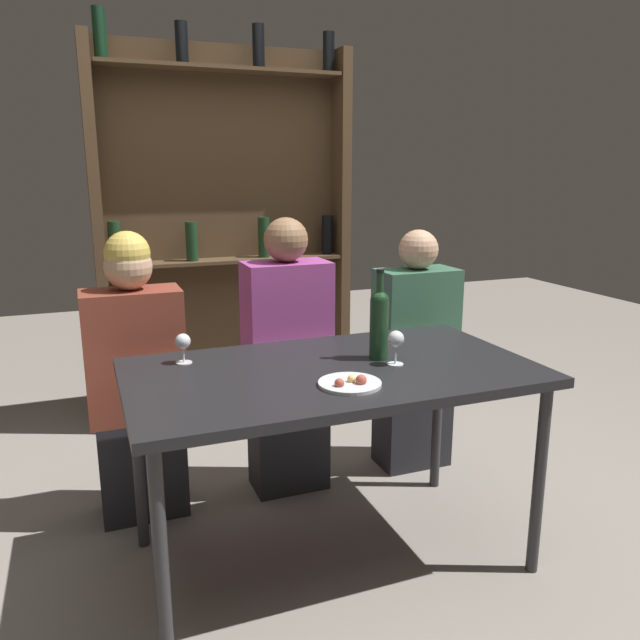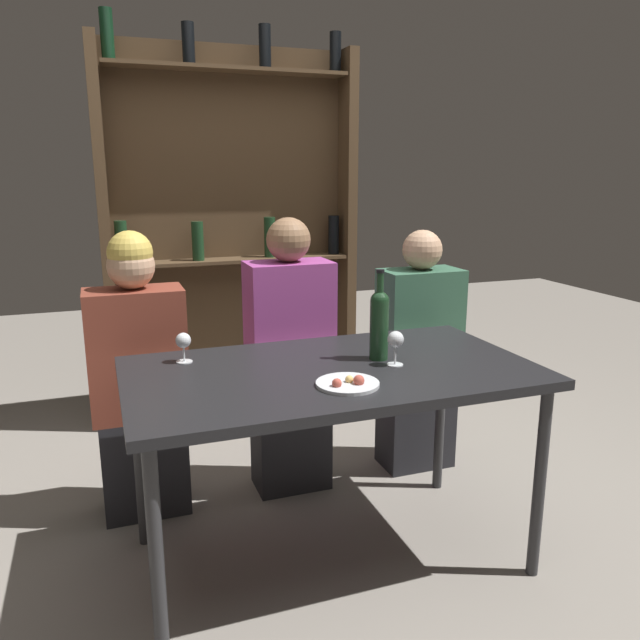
% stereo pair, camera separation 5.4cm
% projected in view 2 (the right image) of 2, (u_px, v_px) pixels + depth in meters
% --- Properties ---
extents(ground_plane, '(10.00, 10.00, 0.00)m').
position_uv_depth(ground_plane, '(331.00, 557.00, 2.44)').
color(ground_plane, gray).
extents(dining_table, '(1.47, 0.82, 0.78)m').
position_uv_depth(dining_table, '(331.00, 384.00, 2.27)').
color(dining_table, black).
rests_on(dining_table, ground_plane).
extents(wine_rack_wall, '(1.49, 0.21, 2.27)m').
position_uv_depth(wine_rack_wall, '(232.00, 227.00, 3.69)').
color(wine_rack_wall, '#4C3823').
rests_on(wine_rack_wall, ground_plane).
extents(wine_bottle, '(0.07, 0.07, 0.34)m').
position_uv_depth(wine_bottle, '(379.00, 321.00, 2.32)').
color(wine_bottle, '#19381E').
rests_on(wine_bottle, dining_table).
extents(wine_glass_0, '(0.06, 0.06, 0.13)m').
position_uv_depth(wine_glass_0, '(396.00, 341.00, 2.26)').
color(wine_glass_0, silver).
rests_on(wine_glass_0, dining_table).
extents(wine_glass_1, '(0.06, 0.06, 0.11)m').
position_uv_depth(wine_glass_1, '(183.00, 342.00, 2.30)').
color(wine_glass_1, silver).
rests_on(wine_glass_1, dining_table).
extents(food_plate_0, '(0.21, 0.21, 0.04)m').
position_uv_depth(food_plate_0, '(348.00, 383.00, 2.06)').
color(food_plate_0, silver).
rests_on(food_plate_0, dining_table).
extents(seated_person_left, '(0.40, 0.22, 1.24)m').
position_uv_depth(seated_person_left, '(139.00, 383.00, 2.64)').
color(seated_person_left, '#26262B').
rests_on(seated_person_left, ground_plane).
extents(seated_person_center, '(0.38, 0.22, 1.27)m').
position_uv_depth(seated_person_center, '(290.00, 365.00, 2.86)').
color(seated_person_center, '#26262B').
rests_on(seated_person_center, ground_plane).
extents(seated_person_right, '(0.39, 0.22, 1.20)m').
position_uv_depth(seated_person_right, '(418.00, 359.00, 3.08)').
color(seated_person_right, '#26262B').
rests_on(seated_person_right, ground_plane).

